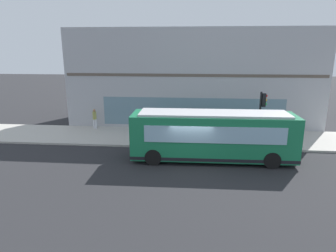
% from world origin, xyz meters
% --- Properties ---
extents(ground, '(120.00, 120.00, 0.00)m').
position_xyz_m(ground, '(0.00, 0.00, 0.00)').
color(ground, '#262628').
extents(sidewalk_curb, '(4.93, 40.00, 0.15)m').
position_xyz_m(sidewalk_curb, '(5.06, 0.00, 0.07)').
color(sidewalk_curb, '#B2ADA3').
rests_on(sidewalk_curb, ground).
extents(building_corner, '(6.56, 21.91, 8.50)m').
position_xyz_m(building_corner, '(10.78, 0.00, 4.24)').
color(building_corner, '#A8A8AD').
rests_on(building_corner, ground).
extents(city_bus_nearside, '(2.73, 10.08, 3.07)m').
position_xyz_m(city_bus_nearside, '(0.69, -1.31, 1.55)').
color(city_bus_nearside, '#197247').
rests_on(city_bus_nearside, ground).
extents(traffic_light_near_corner, '(0.32, 0.49, 3.84)m').
position_xyz_m(traffic_light_near_corner, '(3.25, -4.76, 2.83)').
color(traffic_light_near_corner, black).
rests_on(traffic_light_near_corner, sidewalk_curb).
extents(fire_hydrant, '(0.35, 0.35, 0.74)m').
position_xyz_m(fire_hydrant, '(4.10, -6.20, 0.51)').
color(fire_hydrant, yellow).
rests_on(fire_hydrant, sidewalk_curb).
extents(pedestrian_by_light_pole, '(0.32, 0.32, 1.68)m').
position_xyz_m(pedestrian_by_light_pole, '(3.42, -3.00, 1.11)').
color(pedestrian_by_light_pole, '#3359A5').
rests_on(pedestrian_by_light_pole, sidewalk_curb).
extents(pedestrian_near_hydrant, '(0.32, 0.32, 1.59)m').
position_xyz_m(pedestrian_near_hydrant, '(6.56, -0.03, 1.06)').
color(pedestrian_near_hydrant, gold).
rests_on(pedestrian_near_hydrant, sidewalk_curb).
extents(pedestrian_walking_along_curb, '(0.32, 0.32, 1.55)m').
position_xyz_m(pedestrian_walking_along_curb, '(3.70, -0.02, 1.03)').
color(pedestrian_walking_along_curb, '#3359A5').
rests_on(pedestrian_walking_along_curb, sidewalk_curb).
extents(pedestrian_near_building_entrance, '(0.32, 0.32, 1.70)m').
position_xyz_m(pedestrian_near_building_entrance, '(6.80, 8.31, 1.13)').
color(pedestrian_near_building_entrance, silver).
rests_on(pedestrian_near_building_entrance, sidewalk_curb).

